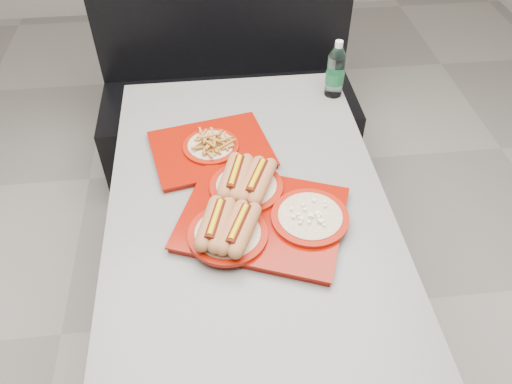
{
  "coord_description": "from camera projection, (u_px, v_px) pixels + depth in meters",
  "views": [
    {
      "loc": [
        -0.1,
        -1.14,
        1.91
      ],
      "look_at": [
        0.02,
        -0.07,
        0.83
      ],
      "focal_mm": 35.0,
      "sensor_mm": 36.0,
      "label": 1
    }
  ],
  "objects": [
    {
      "name": "water_bottle",
      "position": [
        335.0,
        72.0,
        1.97
      ],
      "size": [
        0.07,
        0.07,
        0.23
      ],
      "rotation": [
        0.0,
        0.0,
        -0.13
      ],
      "color": "silver",
      "rests_on": "diner_table"
    },
    {
      "name": "booth_bench",
      "position": [
        228.0,
        95.0,
        2.65
      ],
      "size": [
        1.3,
        0.57,
        1.35
      ],
      "color": "black",
      "rests_on": "ground"
    },
    {
      "name": "diner_table",
      "position": [
        248.0,
        228.0,
        1.75
      ],
      "size": [
        0.92,
        1.42,
        0.75
      ],
      "color": "black",
      "rests_on": "ground"
    },
    {
      "name": "tray_near",
      "position": [
        256.0,
        211.0,
        1.53
      ],
      "size": [
        0.59,
        0.53,
        0.11
      ],
      "rotation": [
        0.0,
        0.0,
        -0.37
      ],
      "color": "#7E0D03",
      "rests_on": "diner_table"
    },
    {
      "name": "tray_far",
      "position": [
        211.0,
        147.0,
        1.77
      ],
      "size": [
        0.46,
        0.39,
        0.08
      ],
      "rotation": [
        0.0,
        0.0,
        0.2
      ],
      "color": "#7E0D03",
      "rests_on": "diner_table"
    },
    {
      "name": "ground",
      "position": [
        250.0,
        316.0,
        2.16
      ],
      "size": [
        6.0,
        6.0,
        0.0
      ],
      "primitive_type": "plane",
      "color": "gray",
      "rests_on": "ground"
    }
  ]
}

